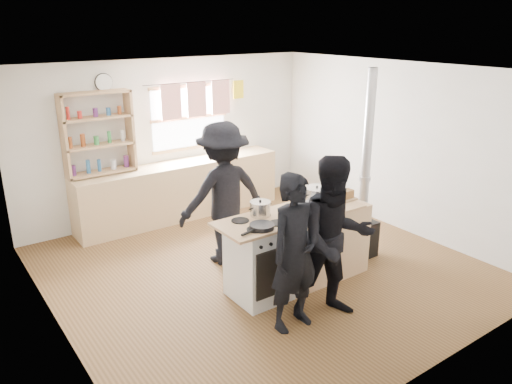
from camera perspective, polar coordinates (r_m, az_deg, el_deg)
ground at (r=6.54m, az=0.71°, el=-8.67°), size 5.00×5.00×0.01m
back_counter at (r=8.12m, az=-8.57°, el=0.22°), size 3.40×0.55×0.90m
shelving_unit at (r=7.51m, az=-17.60°, el=6.43°), size 1.00×0.28×1.20m
thermos at (r=8.28m, az=-4.41°, el=5.13°), size 0.10×0.10×0.32m
cooking_island at (r=6.03m, az=4.96°, el=-6.27°), size 1.97×0.64×0.93m
skillet_greens at (r=5.33m, az=0.68°, el=-3.92°), size 0.32×0.32×0.05m
roast_tray at (r=5.80m, az=5.85°, el=-1.92°), size 0.38×0.35×0.08m
stockpot_stove at (r=5.65m, az=0.49°, el=-1.91°), size 0.24×0.24×0.19m
stockpot_counter at (r=6.06m, az=6.95°, el=-0.40°), size 0.31×0.31×0.23m
bread_board at (r=6.26m, az=10.09°, el=-0.43°), size 0.28×0.20×0.12m
flue_heater at (r=6.77m, az=12.09°, el=-2.05°), size 0.35×0.35×2.50m
person_near_left at (r=5.04m, az=4.51°, el=-6.97°), size 0.61×0.41×1.66m
person_near_right at (r=5.25m, az=8.99°, el=-5.37°), size 1.05×0.94×1.78m
person_far at (r=6.41m, az=-3.78°, el=-0.19°), size 1.24×0.76×1.86m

